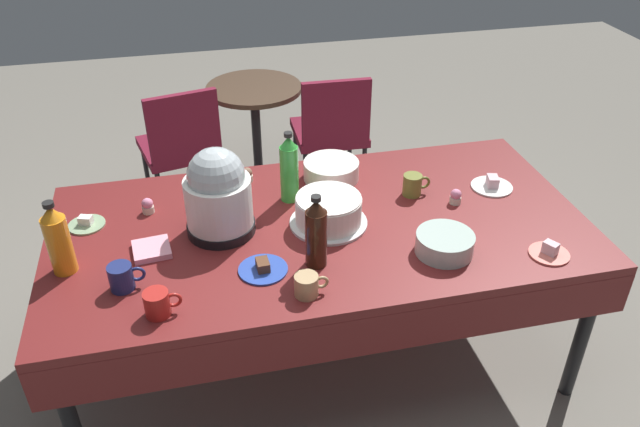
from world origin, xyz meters
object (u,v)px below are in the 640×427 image
object	(u,v)px
frosted_layer_cake	(329,211)
dessert_plate_coral	(549,252)
potluck_table	(320,236)
dessert_plate_white	(492,185)
glass_salad_bowl	(445,244)
soda_bottle_orange_juice	(58,240)
coffee_mug_red	(158,303)
maroon_chair_left	(181,143)
coffee_mug_olive	(413,185)
cupcake_rose	(456,197)
coffee_mug_tan	(307,285)
dessert_plate_cobalt	(263,268)
soda_bottle_cola	(316,234)
soda_bottle_lime_soda	(289,169)
maroon_chair_right	(332,128)
cupcake_cocoa	(148,206)
cupcake_vanilla	(247,175)
round_cafe_table	(256,119)
ceramic_snack_bowl	(331,170)
slow_cooker	(218,194)
dessert_plate_sage	(86,223)
coffee_mug_navy	(122,277)

from	to	relation	value
frosted_layer_cake	dessert_plate_coral	distance (m)	0.87
potluck_table	dessert_plate_white	bearing A→B (deg)	7.60
glass_salad_bowl	soda_bottle_orange_juice	world-z (taller)	soda_bottle_orange_juice
coffee_mug_red	maroon_chair_left	bearing A→B (deg)	86.13
coffee_mug_olive	cupcake_rose	bearing A→B (deg)	-35.53
soda_bottle_orange_juice	coffee_mug_tan	xyz separation A→B (m)	(0.85, -0.34, -0.10)
dessert_plate_cobalt	soda_bottle_cola	bearing A→B (deg)	-1.25
coffee_mug_red	soda_bottle_cola	bearing A→B (deg)	14.60
soda_bottle_lime_soda	maroon_chair_right	bearing A→B (deg)	67.78
cupcake_cocoa	maroon_chair_left	size ratio (longest dim) A/B	0.08
cupcake_vanilla	cupcake_cocoa	size ratio (longest dim) A/B	1.00
cupcake_cocoa	cupcake_rose	distance (m)	1.32
cupcake_cocoa	round_cafe_table	bearing A→B (deg)	65.08
ceramic_snack_bowl	coffee_mug_olive	size ratio (longest dim) A/B	2.04
slow_cooker	soda_bottle_cola	world-z (taller)	slow_cooker
coffee_mug_red	potluck_table	bearing A→B (deg)	32.02
dessert_plate_sage	soda_bottle_orange_juice	world-z (taller)	soda_bottle_orange_juice
glass_salad_bowl	dessert_plate_cobalt	world-z (taller)	glass_salad_bowl
coffee_mug_red	coffee_mug_navy	distance (m)	0.21
frosted_layer_cake	cupcake_rose	distance (m)	0.58
cupcake_cocoa	soda_bottle_orange_juice	distance (m)	0.46
glass_salad_bowl	coffee_mug_navy	xyz separation A→B (m)	(-1.20, 0.06, 0.01)
frosted_layer_cake	dessert_plate_coral	bearing A→B (deg)	-27.04
potluck_table	dessert_plate_sage	bearing A→B (deg)	167.80
coffee_mug_red	round_cafe_table	xyz separation A→B (m)	(0.61, 2.04, -0.30)
round_cafe_table	dessert_plate_coral	bearing A→B (deg)	-67.00
ceramic_snack_bowl	cupcake_rose	distance (m)	0.58
dessert_plate_coral	dessert_plate_sage	world-z (taller)	dessert_plate_coral
soda_bottle_orange_juice	coffee_mug_red	world-z (taller)	soda_bottle_orange_juice
slow_cooker	round_cafe_table	world-z (taller)	slow_cooker
potluck_table	cupcake_rose	xyz separation A→B (m)	(0.61, 0.02, 0.09)
coffee_mug_navy	coffee_mug_tan	bearing A→B (deg)	-16.00
ceramic_snack_bowl	coffee_mug_tan	bearing A→B (deg)	-109.72
maroon_chair_left	soda_bottle_cola	bearing A→B (deg)	-74.55
slow_cooker	glass_salad_bowl	size ratio (longest dim) A/B	1.64
cupcake_cocoa	soda_bottle_orange_juice	bearing A→B (deg)	-132.01
frosted_layer_cake	coffee_mug_red	bearing A→B (deg)	-149.80
dessert_plate_white	coffee_mug_tan	distance (m)	1.10
glass_salad_bowl	coffee_mug_olive	xyz separation A→B (m)	(0.03, 0.43, 0.01)
coffee_mug_tan	maroon_chair_left	world-z (taller)	maroon_chair_left
maroon_chair_left	glass_salad_bowl	bearing A→B (deg)	-60.64
ceramic_snack_bowl	dessert_plate_cobalt	size ratio (longest dim) A/B	1.37
cupcake_cocoa	coffee_mug_tan	distance (m)	0.87
potluck_table	coffee_mug_navy	bearing A→B (deg)	-162.69
dessert_plate_cobalt	coffee_mug_tan	distance (m)	0.22
coffee_mug_tan	round_cafe_table	xyz separation A→B (m)	(0.09, 2.05, -0.29)
ceramic_snack_bowl	maroon_chair_right	xyz separation A→B (m)	(0.26, 1.05, -0.30)
soda_bottle_orange_juice	coffee_mug_navy	distance (m)	0.28
dessert_plate_white	soda_bottle_orange_juice	world-z (taller)	soda_bottle_orange_juice
cupcake_rose	coffee_mug_tan	bearing A→B (deg)	-149.23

